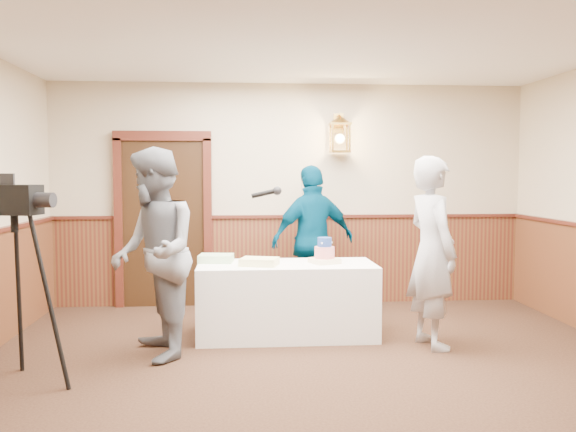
# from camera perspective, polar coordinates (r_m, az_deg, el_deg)

# --- Properties ---
(ground) EXTENTS (7.00, 7.00, 0.00)m
(ground) POSITION_cam_1_polar(r_m,az_deg,el_deg) (4.60, 4.08, -17.24)
(ground) COLOR black
(ground) RESTS_ON ground
(room_shell) EXTENTS (6.02, 7.02, 2.81)m
(room_shell) POSITION_cam_1_polar(r_m,az_deg,el_deg) (4.74, 2.70, 2.23)
(room_shell) COLOR #BFAE8F
(room_shell) RESTS_ON ground
(display_table) EXTENTS (1.80, 0.80, 0.75)m
(display_table) POSITION_cam_1_polar(r_m,az_deg,el_deg) (6.29, -0.15, -7.85)
(display_table) COLOR white
(display_table) RESTS_ON ground
(tiered_cake) EXTENTS (0.33, 0.33, 0.26)m
(tiered_cake) POSITION_cam_1_polar(r_m,az_deg,el_deg) (6.25, 3.44, -3.48)
(tiered_cake) COLOR #F6E4B7
(tiered_cake) RESTS_ON display_table
(sheet_cake_yellow) EXTENTS (0.42, 0.36, 0.07)m
(sheet_cake_yellow) POSITION_cam_1_polar(r_m,az_deg,el_deg) (6.10, -2.71, -4.29)
(sheet_cake_yellow) COLOR #FCEB96
(sheet_cake_yellow) RESTS_ON display_table
(sheet_cake_green) EXTENTS (0.37, 0.31, 0.08)m
(sheet_cake_green) POSITION_cam_1_polar(r_m,az_deg,el_deg) (6.36, -6.75, -3.95)
(sheet_cake_green) COLOR #9BCE91
(sheet_cake_green) RESTS_ON display_table
(interviewer) EXTENTS (1.63, 1.09, 1.90)m
(interviewer) POSITION_cam_1_polar(r_m,az_deg,el_deg) (5.59, -12.45, -3.44)
(interviewer) COLOR slate
(interviewer) RESTS_ON ground
(baker) EXTENTS (0.57, 0.75, 1.83)m
(baker) POSITION_cam_1_polar(r_m,az_deg,el_deg) (5.99, 13.32, -3.30)
(baker) COLOR #A3A4A9
(baker) RESTS_ON ground
(assistant_p) EXTENTS (1.12, 0.75, 1.77)m
(assistant_p) POSITION_cam_1_polar(r_m,az_deg,el_deg) (7.15, 2.38, -2.30)
(assistant_p) COLOR #003653
(assistant_p) RESTS_ON ground
(tv_camera_rig) EXTENTS (0.62, 0.58, 1.58)m
(tv_camera_rig) POSITION_cam_1_polar(r_m,az_deg,el_deg) (5.20, -24.03, -6.95)
(tv_camera_rig) COLOR black
(tv_camera_rig) RESTS_ON ground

